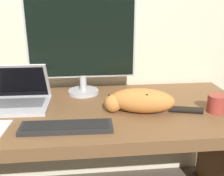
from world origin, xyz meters
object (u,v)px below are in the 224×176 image
Objects in this scene: monitor at (82,44)px; external_keyboard at (66,127)px; coffee_mug at (216,104)px; laptop at (19,98)px; cat at (140,100)px.

monitor is 1.53× the size of external_keyboard.
monitor reaches higher than coffee_mug.
monitor reaches higher than laptop.
coffee_mug is at bearing -8.87° from laptop.
monitor is 1.26× the size of cat.
coffee_mug is (1.01, -0.18, -0.00)m from laptop.
external_keyboard is 0.39m from cat.
monitor is at bearing 152.14° from coffee_mug.
coffee_mug is (0.38, -0.04, -0.02)m from cat.
cat is at bearing -11.37° from laptop.
laptop is 1.02m from coffee_mug.
coffee_mug is at bearing 10.12° from external_keyboard.
monitor is 7.01× the size of coffee_mug.
laptop reaches higher than external_keyboard.
laptop is 0.39m from external_keyboard.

